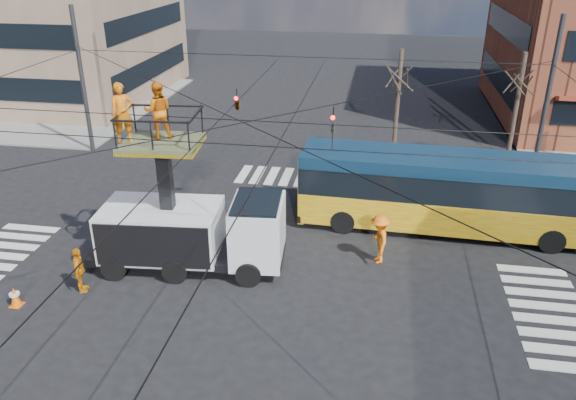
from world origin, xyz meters
The scene contains 11 objects.
ground centered at (0.00, 0.00, 0.00)m, with size 120.00×120.00×0.00m, color black.
sidewalk_nw centered at (-21.00, 21.00, 0.06)m, with size 18.00×18.00×0.12m, color slate.
crosswalks centered at (0.00, 0.00, 0.01)m, with size 22.40×22.40×0.02m, color silver, non-canonical shape.
overhead_network centered at (-0.07, 0.40, 4.29)m, with size 24.24×24.24×8.00m.
tree_a centered at (5.00, 13.50, 4.63)m, with size 2.00×2.00×6.00m.
tree_b centered at (11.00, 13.50, 4.63)m, with size 2.00×2.00×6.00m.
utility_truck centered at (-2.31, 0.94, 2.17)m, with size 7.17×3.12×6.85m.
city_bus centered at (7.29, 5.47, 1.73)m, with size 12.55×3.06×3.20m.
traffic_cone centered at (-7.30, -2.48, 0.34)m, with size 0.36×0.36×0.69m, color #FF610A.
worker_ground centered at (-5.57, -1.33, 0.83)m, with size 0.97×0.40×1.66m, color orange.
flagger centered at (4.42, 2.35, 0.96)m, with size 1.24×0.71×1.91m, color orange.
Camera 1 is at (4.11, -16.17, 10.97)m, focal length 35.00 mm.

